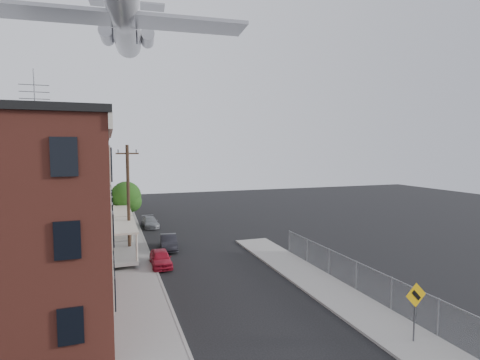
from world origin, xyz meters
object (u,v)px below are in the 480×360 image
(street_tree, at_px, (127,198))
(car_near, at_px, (161,258))
(car_far, at_px, (150,222))
(airplane, at_px, (124,16))
(utility_pole, at_px, (128,198))
(car_mid, at_px, (169,242))
(warning_sign, at_px, (415,303))

(street_tree, distance_m, car_near, 14.40)
(street_tree, distance_m, car_far, 3.77)
(car_far, relative_size, airplane, 0.15)
(utility_pole, distance_m, car_mid, 5.22)
(car_near, distance_m, airplane, 22.74)
(car_mid, bearing_deg, utility_pole, -167.66)
(warning_sign, xyz_separation_m, car_near, (-9.20, 14.93, -1.27))
(car_near, bearing_deg, utility_pole, 116.68)
(car_mid, bearing_deg, warning_sign, -62.94)
(warning_sign, height_order, car_mid, warning_sign)
(utility_pole, bearing_deg, street_tree, 88.11)
(utility_pole, xyz_separation_m, car_far, (2.72, 10.37, -4.11))
(street_tree, bearing_deg, car_far, 10.46)
(warning_sign, bearing_deg, car_mid, 112.18)
(warning_sign, relative_size, car_far, 0.72)
(street_tree, relative_size, airplane, 0.21)
(warning_sign, xyz_separation_m, airplane, (-10.91, 24.83, 19.13))
(utility_pole, xyz_separation_m, car_near, (2.00, -4.09, -4.06))
(car_mid, bearing_deg, car_near, -100.82)
(warning_sign, height_order, car_near, warning_sign)
(street_tree, relative_size, car_mid, 1.36)
(street_tree, relative_size, car_near, 1.44)
(car_mid, relative_size, airplane, 0.15)
(car_mid, bearing_deg, street_tree, 112.10)
(street_tree, bearing_deg, car_mid, -72.78)
(warning_sign, relative_size, car_mid, 0.73)
(warning_sign, relative_size, utility_pole, 0.31)
(utility_pole, bearing_deg, warning_sign, -59.52)
(warning_sign, bearing_deg, car_near, 121.63)
(car_near, bearing_deg, warning_sign, -57.74)
(utility_pole, relative_size, car_mid, 2.35)
(street_tree, height_order, car_far, street_tree)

